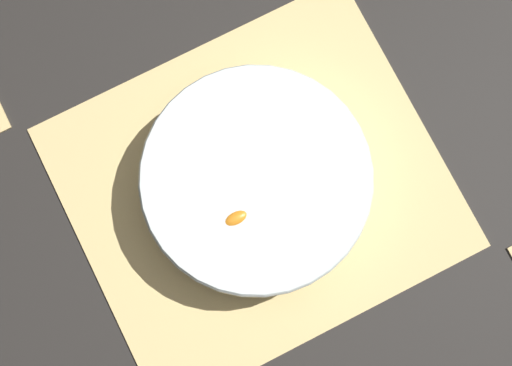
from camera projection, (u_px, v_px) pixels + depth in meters
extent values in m
plane|color=black|center=(256.00, 187.00, 0.88)|extent=(6.00, 6.00, 0.00)
cube|color=#D6B775|center=(256.00, 187.00, 0.88)|extent=(0.45, 0.39, 0.01)
cube|color=#3D2D19|center=(380.00, 125.00, 0.89)|extent=(0.01, 0.38, 0.00)
cube|color=#3D2D19|center=(345.00, 142.00, 0.88)|extent=(0.01, 0.38, 0.00)
cube|color=#3D2D19|center=(309.00, 160.00, 0.88)|extent=(0.01, 0.38, 0.00)
cube|color=#3D2D19|center=(274.00, 178.00, 0.88)|extent=(0.01, 0.38, 0.00)
cube|color=#3D2D19|center=(238.00, 196.00, 0.87)|extent=(0.01, 0.38, 0.00)
cube|color=#3D2D19|center=(202.00, 214.00, 0.87)|extent=(0.01, 0.38, 0.00)
cube|color=#3D2D19|center=(166.00, 232.00, 0.87)|extent=(0.01, 0.38, 0.00)
cube|color=#3D2D19|center=(129.00, 250.00, 0.86)|extent=(0.01, 0.38, 0.00)
cylinder|color=silver|center=(256.00, 182.00, 0.84)|extent=(0.26, 0.26, 0.07)
torus|color=silver|center=(256.00, 178.00, 0.81)|extent=(0.27, 0.27, 0.01)
cylinder|color=#F4EABC|center=(264.00, 206.00, 0.82)|extent=(0.03, 0.03, 0.01)
cylinder|color=#F4EABC|center=(200.00, 179.00, 0.85)|extent=(0.03, 0.03, 0.01)
cylinder|color=#F4EABC|center=(166.00, 162.00, 0.82)|extent=(0.03, 0.03, 0.01)
cylinder|color=#F4EABC|center=(298.00, 152.00, 0.85)|extent=(0.03, 0.03, 0.01)
cylinder|color=#F4EABC|center=(318.00, 180.00, 0.82)|extent=(0.03, 0.03, 0.01)
cylinder|color=#F4EABC|center=(283.00, 149.00, 0.83)|extent=(0.03, 0.03, 0.01)
cylinder|color=#F4EABC|center=(194.00, 228.00, 0.83)|extent=(0.03, 0.03, 0.01)
cylinder|color=#F4EABC|center=(238.00, 109.00, 0.87)|extent=(0.02, 0.02, 0.01)
cube|color=#EFEACC|center=(217.00, 114.00, 0.87)|extent=(0.03, 0.03, 0.03)
cube|color=#EFEACC|center=(299.00, 177.00, 0.86)|extent=(0.03, 0.03, 0.03)
cube|color=#EFEACC|center=(181.00, 199.00, 0.82)|extent=(0.03, 0.03, 0.03)
cube|color=#EFEACC|center=(264.00, 253.00, 0.84)|extent=(0.02, 0.02, 0.02)
cube|color=#EFEACC|center=(332.00, 227.00, 0.84)|extent=(0.02, 0.02, 0.02)
cube|color=#EFEACC|center=(254.00, 143.00, 0.86)|extent=(0.03, 0.03, 0.03)
ellipsoid|color=orange|center=(236.00, 219.00, 0.80)|extent=(0.03, 0.02, 0.01)
ellipsoid|color=red|center=(240.00, 253.00, 0.82)|extent=(0.03, 0.02, 0.01)
ellipsoid|color=orange|center=(324.00, 143.00, 0.85)|extent=(0.03, 0.02, 0.02)
ellipsoid|color=orange|center=(265.00, 159.00, 0.82)|extent=(0.03, 0.01, 0.01)
ellipsoid|color=orange|center=(256.00, 125.00, 0.83)|extent=(0.03, 0.02, 0.01)
ellipsoid|color=red|center=(238.00, 93.00, 0.84)|extent=(0.03, 0.02, 0.02)
ellipsoid|color=orange|center=(234.00, 142.00, 0.83)|extent=(0.03, 0.02, 0.01)
ellipsoid|color=orange|center=(247.00, 230.00, 0.85)|extent=(0.03, 0.02, 0.01)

